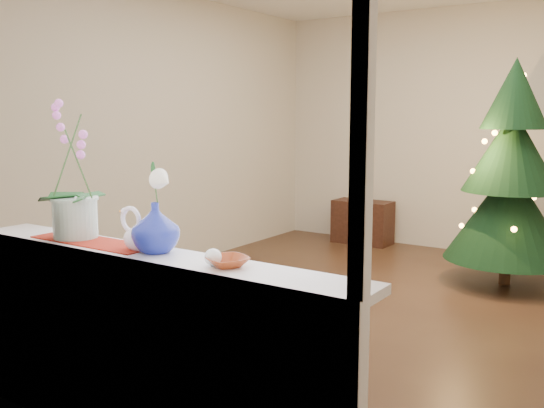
% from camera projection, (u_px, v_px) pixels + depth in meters
% --- Properties ---
extents(ground, '(5.00, 5.00, 0.00)m').
position_uv_depth(ground, '(370.00, 310.00, 4.79)').
color(ground, '#3B2418').
rests_on(ground, ground).
extents(wall_back, '(4.50, 0.10, 2.70)m').
position_uv_depth(wall_back, '(470.00, 131.00, 6.64)').
color(wall_back, beige).
rests_on(wall_back, ground).
extents(wall_front, '(4.50, 0.10, 2.70)m').
position_uv_depth(wall_front, '(124.00, 158.00, 2.54)').
color(wall_front, beige).
rests_on(wall_front, ground).
extents(wall_left, '(0.10, 5.00, 2.70)m').
position_uv_depth(wall_left, '(159.00, 133.00, 5.83)').
color(wall_left, beige).
rests_on(wall_left, ground).
extents(window_apron, '(2.20, 0.08, 0.88)m').
position_uv_depth(window_apron, '(138.00, 361.00, 2.70)').
color(window_apron, white).
rests_on(window_apron, ground).
extents(windowsill, '(2.20, 0.26, 0.04)m').
position_uv_depth(windowsill, '(149.00, 257.00, 2.71)').
color(windowsill, white).
rests_on(windowsill, window_apron).
extents(window_frame, '(2.22, 0.06, 1.60)m').
position_uv_depth(window_frame, '(126.00, 73.00, 2.51)').
color(window_frame, white).
rests_on(window_frame, windowsill).
extents(runner, '(0.70, 0.20, 0.01)m').
position_uv_depth(runner, '(93.00, 242.00, 2.92)').
color(runner, maroon).
rests_on(runner, windowsill).
extents(orchid_pot, '(0.28, 0.28, 0.68)m').
position_uv_depth(orchid_pot, '(73.00, 170.00, 2.95)').
color(orchid_pot, white).
rests_on(orchid_pot, windowsill).
extents(swan, '(0.24, 0.17, 0.19)m').
position_uv_depth(swan, '(138.00, 230.00, 2.72)').
color(swan, white).
rests_on(swan, windowsill).
extents(blue_vase, '(0.27, 0.27, 0.26)m').
position_uv_depth(blue_vase, '(155.00, 224.00, 2.68)').
color(blue_vase, navy).
rests_on(blue_vase, windowsill).
extents(lily, '(0.14, 0.08, 0.19)m').
position_uv_depth(lily, '(154.00, 173.00, 2.65)').
color(lily, white).
rests_on(lily, blue_vase).
extents(paperweight, '(0.09, 0.09, 0.07)m').
position_uv_depth(paperweight, '(213.00, 257.00, 2.46)').
color(paperweight, white).
rests_on(paperweight, windowsill).
extents(amber_dish, '(0.19, 0.19, 0.04)m').
position_uv_depth(amber_dish, '(227.00, 262.00, 2.45)').
color(amber_dish, '#8E3515').
rests_on(amber_dish, windowsill).
extents(xmas_tree, '(1.18, 1.18, 2.02)m').
position_uv_depth(xmas_tree, '(511.00, 174.00, 5.36)').
color(xmas_tree, black).
rests_on(xmas_tree, ground).
extents(side_table, '(0.69, 0.35, 0.51)m').
position_uv_depth(side_table, '(363.00, 222.00, 7.23)').
color(side_table, black).
rests_on(side_table, ground).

